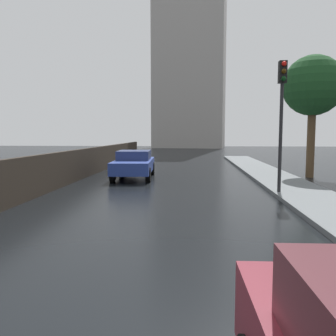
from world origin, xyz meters
TOP-DOWN VIEW (x-y plane):
  - car_blue_near_kerb at (-1.78, 14.18)m, footprint 2.04×4.52m
  - traffic_light at (4.20, 9.57)m, footprint 0.26×0.39m
  - street_tree_near at (7.04, 15.11)m, footprint 2.97×2.97m
  - distant_tower at (0.67, 55.37)m, footprint 12.09×11.87m

SIDE VIEW (x-z plane):
  - car_blue_near_kerb at x=-1.78m, z-range 0.04..1.39m
  - traffic_light at x=4.20m, z-range 1.00..5.54m
  - street_tree_near at x=7.04m, z-range 1.49..7.54m
  - distant_tower at x=0.67m, z-range 0.00..34.64m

